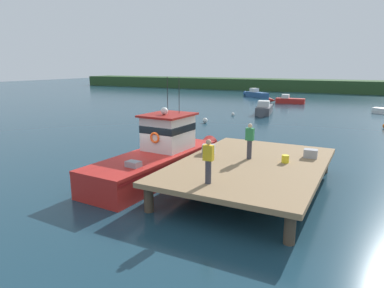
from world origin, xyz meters
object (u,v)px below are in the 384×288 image
at_px(main_fishing_boat, 161,155).
at_px(deckhand_by_the_boat, 208,160).
at_px(crate_stack_near_edge, 311,153).
at_px(moored_boat_far_right, 264,109).
at_px(mooring_buoy_spare_mooring, 233,114).
at_px(crate_single_by_cleat, 209,149).
at_px(moored_boat_far_left, 288,100).
at_px(bait_bucket, 285,159).
at_px(deckhand_further_back, 250,140).
at_px(moored_boat_near_channel, 255,94).
at_px(mooring_buoy_channel_marker, 205,120).
at_px(mooring_buoy_inshore, 162,113).

relative_size(main_fishing_boat, deckhand_by_the_boat, 6.06).
relative_size(main_fishing_boat, crate_stack_near_edge, 16.47).
height_order(main_fishing_boat, moored_boat_far_right, main_fishing_boat).
relative_size(deckhand_by_the_boat, mooring_buoy_spare_mooring, 4.67).
height_order(main_fishing_boat, crate_single_by_cleat, main_fishing_boat).
distance_m(moored_boat_far_left, mooring_buoy_spare_mooring, 15.50).
xyz_separation_m(main_fishing_boat, deckhand_by_the_boat, (4.03, -3.18, 1.05)).
bearing_deg(deckhand_by_the_boat, bait_bucket, 65.25).
relative_size(crate_stack_near_edge, crate_single_by_cleat, 1.00).
height_order(main_fishing_boat, mooring_buoy_spare_mooring, main_fishing_boat).
height_order(crate_stack_near_edge, deckhand_further_back, deckhand_further_back).
bearing_deg(moored_boat_near_channel, crate_stack_near_edge, -69.46).
xyz_separation_m(main_fishing_boat, moored_boat_near_channel, (-8.98, 44.17, -0.50)).
xyz_separation_m(crate_stack_near_edge, mooring_buoy_channel_marker, (-11.63, 13.12, -1.15)).
bearing_deg(mooring_buoy_spare_mooring, crate_single_by_cleat, -72.27).
distance_m(moored_boat_far_left, mooring_buoy_channel_marker, 21.34).
bearing_deg(crate_single_by_cleat, bait_bucket, 1.50).
height_order(moored_boat_far_right, mooring_buoy_inshore, moored_boat_far_right).
xyz_separation_m(crate_single_by_cleat, bait_bucket, (3.65, 0.10, -0.05)).
bearing_deg(crate_stack_near_edge, crate_single_by_cleat, -161.58).
bearing_deg(moored_boat_far_right, main_fishing_boat, -85.94).
distance_m(crate_single_by_cleat, moored_boat_far_right, 23.66).
distance_m(main_fishing_boat, deckhand_by_the_boat, 5.24).
height_order(main_fishing_boat, deckhand_further_back, main_fishing_boat).
bearing_deg(mooring_buoy_spare_mooring, mooring_buoy_channel_marker, -95.92).
relative_size(bait_bucket, deckhand_further_back, 0.21).
bearing_deg(moored_boat_far_left, main_fishing_boat, -87.18).
xyz_separation_m(deckhand_by_the_boat, moored_boat_near_channel, (-13.01, 47.34, -1.55)).
height_order(deckhand_further_back, mooring_buoy_spare_mooring, deckhand_further_back).
height_order(moored_boat_far_right, mooring_buoy_channel_marker, moored_boat_far_right).
bearing_deg(mooring_buoy_channel_marker, mooring_buoy_spare_mooring, 84.08).
relative_size(deckhand_further_back, mooring_buoy_inshore, 4.30).
bearing_deg(moored_boat_far_right, mooring_buoy_inshore, -147.51).
distance_m(bait_bucket, mooring_buoy_channel_marker, 18.13).
height_order(crate_stack_near_edge, moored_boat_far_right, crate_stack_near_edge).
bearing_deg(crate_single_by_cleat, moored_boat_far_right, 99.59).
xyz_separation_m(main_fishing_boat, deckhand_further_back, (4.27, 0.75, 1.05)).
bearing_deg(mooring_buoy_inshore, mooring_buoy_channel_marker, -21.81).
relative_size(moored_boat_far_left, mooring_buoy_channel_marker, 10.34).
relative_size(mooring_buoy_channel_marker, mooring_buoy_spare_mooring, 1.41).
bearing_deg(bait_bucket, crate_single_by_cleat, -178.50).
bearing_deg(bait_bucket, deckhand_further_back, -176.61).
xyz_separation_m(crate_stack_near_edge, mooring_buoy_inshore, (-18.06, 15.69, -1.21)).
distance_m(mooring_buoy_channel_marker, mooring_buoy_inshore, 6.92).
distance_m(moored_boat_near_channel, mooring_buoy_channel_marker, 29.08).
height_order(crate_stack_near_edge, mooring_buoy_inshore, crate_stack_near_edge).
bearing_deg(moored_boat_near_channel, crate_single_by_cleat, -75.52).
xyz_separation_m(crate_single_by_cleat, mooring_buoy_inshore, (-13.56, 17.19, -1.23)).
bearing_deg(main_fishing_boat, mooring_buoy_channel_marker, 107.70).
distance_m(deckhand_by_the_boat, deckhand_further_back, 3.93).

